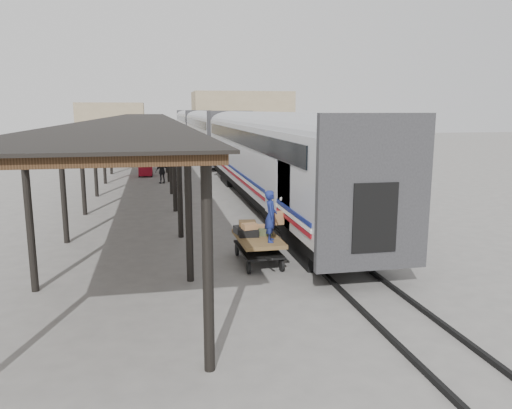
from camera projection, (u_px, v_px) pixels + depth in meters
The scene contains 11 objects.
ground at pixel (228, 258), 16.24m from camera, with size 160.00×160.00×0.00m, color slate.
train at pixel (210, 131), 48.89m from camera, with size 3.45×76.01×4.01m.
canopy at pixel (138, 120), 37.93m from camera, with size 4.90×64.30×4.15m.
rails at pixel (211, 158), 49.59m from camera, with size 1.54×150.00×0.12m.
building_far at pixel (242, 114), 93.32m from camera, with size 18.00×10.00×8.00m, color tan.
building_left at pixel (111, 119), 92.68m from camera, with size 12.00×8.00×6.00m, color tan.
baggage_cart at pixel (258, 243), 15.55m from camera, with size 1.30×2.43×0.86m.
suitcase_stack at pixel (251, 229), 15.78m from camera, with size 1.21×1.12×0.42m.
luggage_tug at pixel (146, 167), 36.05m from camera, with size 1.00×1.59×1.39m.
porter at pixel (271, 216), 14.79m from camera, with size 0.57×0.37×1.55m, color navy.
pedestrian at pixel (162, 172), 32.44m from camera, with size 0.92×0.38×1.56m, color black.
Camera 1 is at (-2.19, -15.50, 4.74)m, focal length 35.00 mm.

